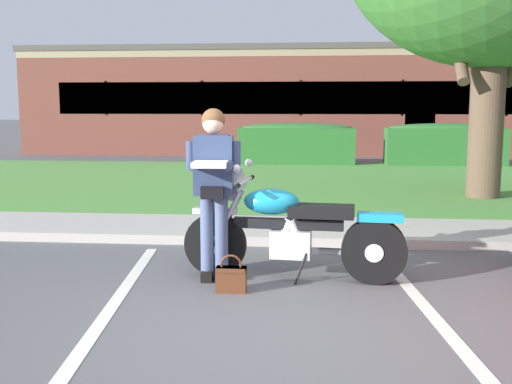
{
  "coord_description": "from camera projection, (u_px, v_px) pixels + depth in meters",
  "views": [
    {
      "loc": [
        0.21,
        -4.72,
        1.73
      ],
      "look_at": [
        -0.36,
        1.47,
        0.85
      ],
      "focal_mm": 42.89,
      "sensor_mm": 36.0,
      "label": 1
    }
  ],
  "objects": [
    {
      "name": "rider_person",
      "position": [
        213.0,
        180.0,
        5.97
      ],
      "size": [
        0.54,
        0.6,
        1.7
      ],
      "color": "black",
      "rests_on": "ground"
    },
    {
      "name": "curb_strip",
      "position": [
        294.0,
        241.0,
        7.61
      ],
      "size": [
        60.0,
        0.2,
        0.12
      ],
      "primitive_type": "cube",
      "color": "#ADA89E",
      "rests_on": "ground"
    },
    {
      "name": "stall_stripe_0",
      "position": [
        111.0,
        308.0,
        5.25
      ],
      "size": [
        0.55,
        4.39,
        0.01
      ],
      "primitive_type": "cube",
      "rotation": [
        0.0,
        0.0,
        0.1
      ],
      "color": "silver",
      "rests_on": "ground"
    },
    {
      "name": "stall_stripe_1",
      "position": [
        435.0,
        318.0,
        5.0
      ],
      "size": [
        0.55,
        4.39,
        0.01
      ],
      "primitive_type": "cube",
      "rotation": [
        0.0,
        0.0,
        0.1
      ],
      "color": "silver",
      "rests_on": "ground"
    },
    {
      "name": "handbag",
      "position": [
        231.0,
        277.0,
        5.7
      ],
      "size": [
        0.28,
        0.13,
        0.36
      ],
      "color": "#562D19",
      "rests_on": "ground"
    },
    {
      "name": "hedge_left",
      "position": [
        296.0,
        143.0,
        17.86
      ],
      "size": [
        3.37,
        0.9,
        1.24
      ],
      "color": "#286028",
      "rests_on": "ground"
    },
    {
      "name": "hedge_center_left",
      "position": [
        445.0,
        144.0,
        17.48
      ],
      "size": [
        3.35,
        0.9,
        1.24
      ],
      "color": "#286028",
      "rests_on": "ground"
    },
    {
      "name": "motorcycle",
      "position": [
        301.0,
        231.0,
        6.08
      ],
      "size": [
        2.24,
        0.82,
        1.26
      ],
      "color": "black",
      "rests_on": "ground"
    },
    {
      "name": "brick_building",
      "position": [
        303.0,
        101.0,
        24.76
      ],
      "size": [
        20.2,
        8.23,
        3.84
      ],
      "color": "brown",
      "rests_on": "ground"
    },
    {
      "name": "grass_lawn",
      "position": [
        302.0,
        183.0,
        13.63
      ],
      "size": [
        60.0,
        8.99,
        0.06
      ],
      "primitive_type": "cube",
      "color": "#518E3D",
      "rests_on": "ground"
    },
    {
      "name": "concrete_walk",
      "position": [
        296.0,
        229.0,
        8.45
      ],
      "size": [
        60.0,
        1.5,
        0.08
      ],
      "primitive_type": "cube",
      "color": "#ADA89E",
      "rests_on": "ground"
    },
    {
      "name": "ground_plane",
      "position": [
        284.0,
        322.0,
        4.91
      ],
      "size": [
        140.0,
        140.0,
        0.0
      ],
      "primitive_type": "plane",
      "color": "#565659"
    }
  ]
}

